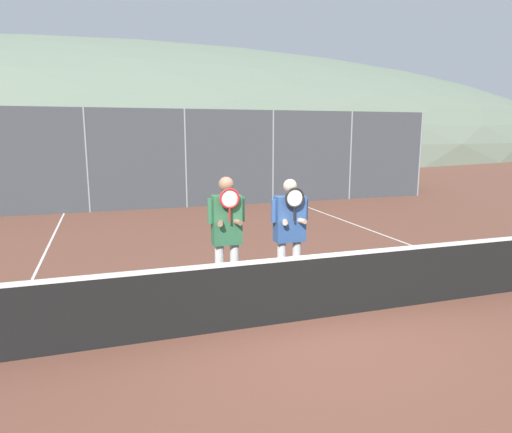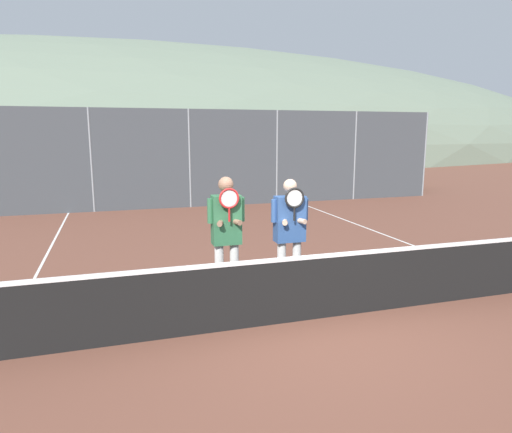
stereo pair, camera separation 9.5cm
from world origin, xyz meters
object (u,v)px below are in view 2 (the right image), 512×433
at_px(car_far_left, 9,180).
at_px(car_left_of_center, 153,175).
at_px(player_center_left, 290,228).
at_px(car_right_of_center, 372,168).
at_px(player_leftmost, 227,230).
at_px(car_center, 274,172).

bearing_deg(car_far_left, car_left_of_center, -2.96).
height_order(player_center_left, car_far_left, player_center_left).
height_order(car_left_of_center, car_right_of_center, car_right_of_center).
xyz_separation_m(player_center_left, car_right_of_center, (8.39, 11.41, -0.13)).
relative_size(player_leftmost, car_far_left, 0.45).
bearing_deg(car_center, car_right_of_center, 4.30).
height_order(player_center_left, car_right_of_center, car_right_of_center).
distance_m(player_center_left, car_far_left, 12.77).
relative_size(player_leftmost, player_center_left, 1.03).
distance_m(player_leftmost, car_far_left, 12.35).
bearing_deg(player_center_left, car_center, 71.42).
xyz_separation_m(car_far_left, car_right_of_center, (14.32, 0.10, 0.06)).
bearing_deg(player_leftmost, car_far_left, 113.68).
relative_size(car_far_left, car_right_of_center, 0.99).
height_order(car_far_left, car_center, car_center).
bearing_deg(car_right_of_center, player_center_left, -126.33).
height_order(car_left_of_center, car_center, car_left_of_center).
distance_m(car_left_of_center, car_center, 4.79).
bearing_deg(car_right_of_center, player_leftmost, -129.40).
relative_size(car_left_of_center, car_center, 1.10).
height_order(player_center_left, car_center, player_center_left).
bearing_deg(car_center, player_center_left, -108.58).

